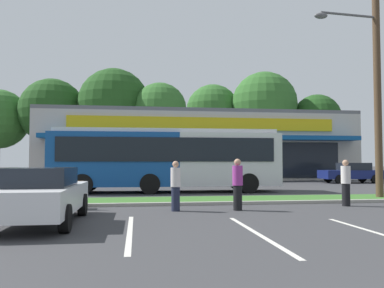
{
  "coord_description": "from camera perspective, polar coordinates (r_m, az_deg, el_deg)",
  "views": [
    {
      "loc": [
        -3.95,
        -1.39,
        1.58
      ],
      "look_at": [
        -1.2,
        18.1,
        2.47
      ],
      "focal_mm": 36.75,
      "sensor_mm": 36.0,
      "label": 1
    }
  ],
  "objects": [
    {
      "name": "storefront_building",
      "position": [
        37.42,
        0.47,
        -0.4
      ],
      "size": [
        27.39,
        12.52,
        6.01
      ],
      "color": "#BCB7AD",
      "rests_on": "ground_plane"
    },
    {
      "name": "grass_median",
      "position": [
        15.97,
        6.4,
        -8.04
      ],
      "size": [
        56.0,
        2.2,
        0.12
      ],
      "primitive_type": "cube",
      "color": "#386B28",
      "rests_on": "ground_plane"
    },
    {
      "name": "pedestrian_mid",
      "position": [
        12.95,
        6.64,
        -5.84
      ],
      "size": [
        0.34,
        0.34,
        1.68
      ],
      "rotation": [
        0.0,
        0.0,
        2.13
      ],
      "color": "black",
      "rests_on": "ground_plane"
    },
    {
      "name": "city_bus",
      "position": [
        20.54,
        -3.7,
        -2.07
      ],
      "size": [
        11.75,
        2.82,
        3.25
      ],
      "rotation": [
        0.0,
        0.0,
        -0.02
      ],
      "color": "#144793",
      "rests_on": "ground_plane"
    },
    {
      "name": "curb_lip",
      "position": [
        14.79,
        7.59,
        -8.47
      ],
      "size": [
        56.0,
        0.24,
        0.12
      ],
      "primitive_type": "cube",
      "color": "#99968C",
      "rests_on": "ground_plane"
    },
    {
      "name": "car_0",
      "position": [
        27.38,
        0.55,
        -4.25
      ],
      "size": [
        4.73,
        1.92,
        1.52
      ],
      "color": "#0C3F1E",
      "rests_on": "ground_plane"
    },
    {
      "name": "tree_far_right",
      "position": [
        49.15,
        17.68,
        3.55
      ],
      "size": [
        5.68,
        5.68,
        9.59
      ],
      "color": "#473323",
      "rests_on": "ground_plane"
    },
    {
      "name": "car_3",
      "position": [
        31.73,
        22.16,
        -3.88
      ],
      "size": [
        4.52,
        1.9,
        1.5
      ],
      "rotation": [
        0.0,
        0.0,
        3.14
      ],
      "color": "navy",
      "rests_on": "ground_plane"
    },
    {
      "name": "car_4",
      "position": [
        10.79,
        -21.23,
        -6.87
      ],
      "size": [
        1.96,
        4.58,
        1.43
      ],
      "rotation": [
        0.0,
        0.0,
        1.57
      ],
      "color": "silver",
      "rests_on": "ground_plane"
    },
    {
      "name": "pedestrian_near_bench",
      "position": [
        15.15,
        21.43,
        -5.25
      ],
      "size": [
        0.33,
        0.33,
        1.65
      ],
      "rotation": [
        0.0,
        0.0,
        2.44
      ],
      "color": "black",
      "rests_on": "ground_plane"
    },
    {
      "name": "bus_stop_bench",
      "position": [
        13.87,
        -18.7,
        -6.91
      ],
      "size": [
        1.6,
        0.45,
        0.95
      ],
      "rotation": [
        0.0,
        0.0,
        3.14
      ],
      "color": "brown",
      "rests_on": "ground_plane"
    },
    {
      "name": "tree_mid_right",
      "position": [
        48.84,
        3.05,
        4.73
      ],
      "size": [
        6.66,
        6.66,
        11.15
      ],
      "color": "#473323",
      "rests_on": "ground_plane"
    },
    {
      "name": "car_2",
      "position": [
        27.44,
        -11.99,
        -4.29
      ],
      "size": [
        4.29,
        1.9,
        1.42
      ],
      "rotation": [
        0.0,
        0.0,
        3.14
      ],
      "color": "#9E998C",
      "rests_on": "ground_plane"
    },
    {
      "name": "tree_left",
      "position": [
        48.33,
        -19.63,
        4.49
      ],
      "size": [
        7.51,
        7.51,
        11.18
      ],
      "color": "#473323",
      "rests_on": "ground_plane"
    },
    {
      "name": "pedestrian_by_pole",
      "position": [
        12.7,
        -2.39,
        -6.09
      ],
      "size": [
        0.32,
        0.32,
        1.61
      ],
      "rotation": [
        0.0,
        0.0,
        0.15
      ],
      "color": "#1E2338",
      "rests_on": "ground_plane"
    },
    {
      "name": "tree_mid_left",
      "position": [
        46.09,
        -11.26,
        5.69
      ],
      "size": [
        8.15,
        8.15,
        12.26
      ],
      "color": "#473323",
      "rests_on": "ground_plane"
    },
    {
      "name": "tree_right",
      "position": [
        47.53,
        10.45,
        5.64
      ],
      "size": [
        7.74,
        7.74,
        12.23
      ],
      "color": "#473323",
      "rests_on": "ground_plane"
    },
    {
      "name": "parking_stripe_1",
      "position": [
        8.98,
        9.46,
        -12.68
      ],
      "size": [
        0.12,
        4.8,
        0.01
      ],
      "primitive_type": "cube",
      "color": "silver",
      "rests_on": "ground_plane"
    },
    {
      "name": "utility_pole",
      "position": [
        18.57,
        24.92,
        10.5
      ],
      "size": [
        3.04,
        2.4,
        10.72
      ],
      "color": "#4C3826",
      "rests_on": "ground_plane"
    },
    {
      "name": "parking_stripe_0",
      "position": [
        9.22,
        -9.01,
        -12.41
      ],
      "size": [
        0.12,
        4.8,
        0.01
      ],
      "primitive_type": "cube",
      "color": "silver",
      "rests_on": "ground_plane"
    },
    {
      "name": "tree_mid",
      "position": [
        44.07,
        -4.69,
        4.98
      ],
      "size": [
        6.0,
        6.0,
        10.4
      ],
      "color": "#473323",
      "rests_on": "ground_plane"
    }
  ]
}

